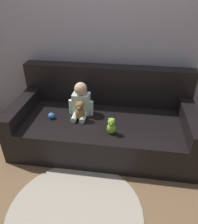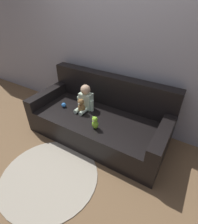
{
  "view_description": "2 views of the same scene",
  "coord_description": "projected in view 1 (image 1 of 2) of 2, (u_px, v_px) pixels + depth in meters",
  "views": [
    {
      "loc": [
        0.27,
        -2.13,
        1.79
      ],
      "look_at": [
        -0.03,
        -0.12,
        0.55
      ],
      "focal_mm": 35.0,
      "sensor_mm": 36.0,
      "label": 1
    },
    {
      "loc": [
        1.13,
        -1.82,
        1.92
      ],
      "look_at": [
        0.08,
        -0.1,
        0.54
      ],
      "focal_mm": 28.0,
      "sensor_mm": 36.0,
      "label": 2
    }
  ],
  "objects": [
    {
      "name": "plush_toy_side",
      "position": [
        111.0,
        126.0,
        2.26
      ],
      "size": [
        0.09,
        0.09,
        0.19
      ],
      "color": "#8CD133",
      "rests_on": "couch"
    },
    {
      "name": "toy_ball",
      "position": [
        51.0,
        116.0,
        2.54
      ],
      "size": [
        0.07,
        0.07,
        0.07
      ],
      "color": "#337FDB",
      "rests_on": "couch"
    },
    {
      "name": "teddy_bear_brown",
      "position": [
        80.0,
        111.0,
        2.47
      ],
      "size": [
        0.12,
        0.11,
        0.24
      ],
      "color": "olive",
      "rests_on": "couch"
    },
    {
      "name": "person_baby",
      "position": [
        81.0,
        102.0,
        2.56
      ],
      "size": [
        0.29,
        0.31,
        0.4
      ],
      "color": "silver",
      "rests_on": "couch"
    },
    {
      "name": "floor_rug",
      "position": [
        75.0,
        213.0,
        1.95
      ],
      "size": [
        1.22,
        1.22,
        0.01
      ],
      "color": "#B2A893",
      "rests_on": "ground_plane"
    },
    {
      "name": "ground_plane",
      "position": [
        102.0,
        144.0,
        2.77
      ],
      "size": [
        12.0,
        12.0,
        0.0
      ],
      "primitive_type": "plane",
      "color": "brown"
    },
    {
      "name": "wall_back",
      "position": [
        110.0,
        28.0,
        2.57
      ],
      "size": [
        8.0,
        0.05,
        2.6
      ],
      "color": "#93939E",
      "rests_on": "ground_plane"
    },
    {
      "name": "couch",
      "position": [
        103.0,
        122.0,
        2.67
      ],
      "size": [
        2.09,
        0.98,
        0.89
      ],
      "color": "black",
      "rests_on": "ground_plane"
    }
  ]
}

